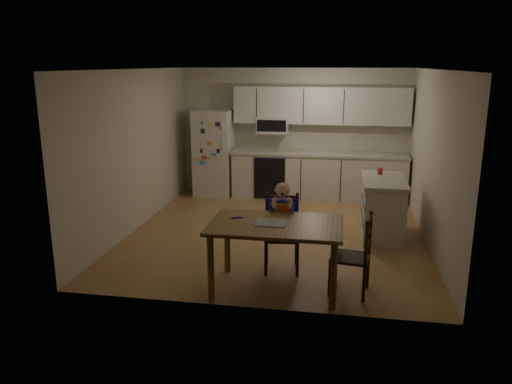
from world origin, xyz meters
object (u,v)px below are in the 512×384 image
Objects in this scene: red_cup at (380,171)px; chair_side at (359,250)px; dining_table at (276,232)px; chair_booster at (282,217)px; refrigerator at (214,153)px; kitchen_island at (383,208)px.

red_cup is 0.10× the size of chair_side.
chair_booster is (-0.01, 0.62, -0.01)m from dining_table.
refrigerator is 3.77m from kitchen_island.
refrigerator is at bearing -137.57° from chair_side.
refrigerator reaches higher than kitchen_island.
red_cup is 2.28m from chair_booster.
refrigerator is 1.40× the size of kitchen_island.
refrigerator is 1.48× the size of chair_booster.
refrigerator reaches higher than chair_side.
kitchen_island is at bearing 57.53° from dining_table.
dining_table is 1.32× the size of chair_booster.
dining_table is at bearing -96.69° from chair_booster.
kitchen_island reaches higher than dining_table.
chair_side is at bearing 2.17° from dining_table.
red_cup reaches higher than kitchen_island.
chair_side is (2.75, -4.11, -0.31)m from refrigerator.
kitchen_island is 1.06× the size of chair_booster.
refrigerator is at bearing 151.64° from red_cup.
kitchen_island is at bearing 40.74° from chair_booster.
chair_side is at bearing -56.23° from refrigerator.
chair_booster reaches higher than red_cup.
chair_booster is (1.80, -3.53, -0.16)m from refrigerator.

